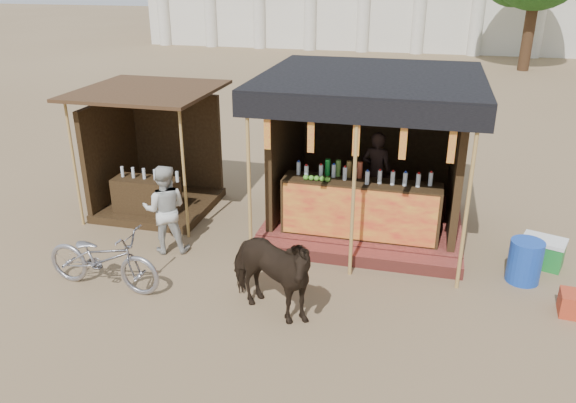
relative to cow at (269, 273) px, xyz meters
The scene contains 9 objects.
ground 0.69m from the cow, 118.32° to the right, with size 120.00×120.00×0.00m, color #846B4C.
main_stall 3.32m from the cow, 74.06° to the left, with size 3.60×3.61×2.78m.
secondary_stall 4.48m from the cow, 136.95° to the left, with size 2.40×2.40×2.38m.
cow is the anchor object (origin of this frame).
motorbike 2.56m from the cow, behind, with size 0.64×1.83×0.96m, color gray.
bystander 2.59m from the cow, 146.97° to the left, with size 0.73×0.57×1.50m, color beige.
blue_barrel 3.92m from the cow, 27.67° to the left, with size 0.49×0.49×0.66m, color #1742B1.
red_crate 4.19m from the cow, 14.47° to the left, with size 0.38×0.37×0.32m, color #AE361D.
cooler 4.53m from the cow, 32.35° to the left, with size 0.75×0.62×0.46m.
Camera 1 is at (1.94, -6.05, 4.40)m, focal length 35.00 mm.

